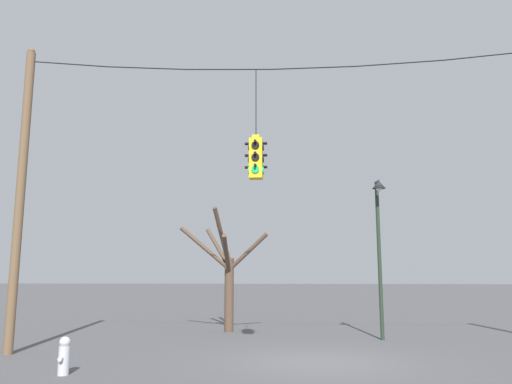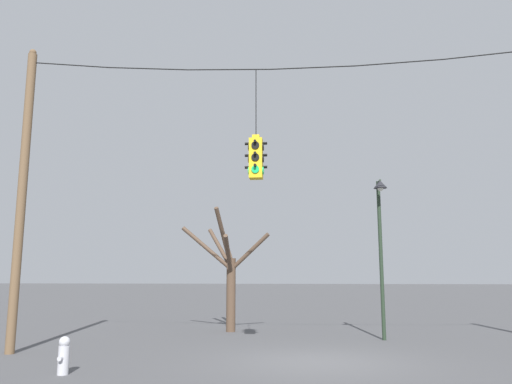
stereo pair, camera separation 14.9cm
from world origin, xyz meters
name	(u,v)px [view 1 (the left image)]	position (x,y,z in m)	size (l,w,h in m)	color
ground_plane	(319,362)	(0.00, 0.00, 0.00)	(200.00, 200.00, 0.00)	#4C4C4F
utility_pole_left	(20,194)	(-7.83, 0.46, 4.12)	(0.24, 0.24, 8.27)	brown
span_wire	(312,62)	(0.00, 0.46, 7.55)	(15.65, 0.03, 0.52)	black
traffic_light_over_intersection	(256,158)	(-1.50, 0.46, 4.99)	(0.58, 0.58, 2.97)	yellow
street_lamp	(379,227)	(2.11, 3.97, 3.49)	(0.42, 0.74, 4.99)	#233323
bare_tree	(226,270)	(-3.07, 5.95, 2.15)	(3.30, 3.12, 4.29)	brown
fire_hydrant	(64,356)	(-5.18, -1.99, 0.38)	(0.22, 0.30, 0.75)	silver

